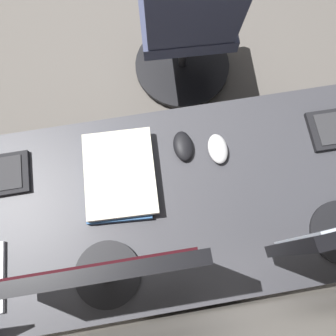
{
  "coord_description": "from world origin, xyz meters",
  "views": [
    {
      "loc": [
        -0.07,
        2.0,
        1.79
      ],
      "look_at": [
        -0.11,
        1.75,
        0.95
      ],
      "focal_mm": 35.81,
      "sensor_mm": 36.0,
      "label": 1
    }
  ],
  "objects_px": {
    "monitor_primary": "(90,275)",
    "drawer_pedestal": "(180,223)",
    "mouse_main": "(183,146)",
    "office_chair": "(188,28)",
    "mouse_spare": "(218,149)",
    "book_stack_near": "(119,175)"
  },
  "relations": [
    {
      "from": "monitor_primary",
      "to": "drawer_pedestal",
      "type": "bearing_deg",
      "value": -149.22
    },
    {
      "from": "mouse_main",
      "to": "office_chair",
      "type": "bearing_deg",
      "value": -102.95
    },
    {
      "from": "mouse_spare",
      "to": "mouse_main",
      "type": "bearing_deg",
      "value": -14.33
    },
    {
      "from": "monitor_primary",
      "to": "mouse_spare",
      "type": "xyz_separation_m",
      "value": [
        -0.41,
        -0.33,
        -0.23
      ]
    },
    {
      "from": "mouse_main",
      "to": "mouse_spare",
      "type": "height_order",
      "value": "same"
    },
    {
      "from": "drawer_pedestal",
      "to": "monitor_primary",
      "type": "xyz_separation_m",
      "value": [
        0.26,
        0.16,
        0.63
      ]
    },
    {
      "from": "mouse_main",
      "to": "book_stack_near",
      "type": "distance_m",
      "value": 0.23
    },
    {
      "from": "drawer_pedestal",
      "to": "office_chair",
      "type": "xyz_separation_m",
      "value": [
        -0.19,
        -0.89,
        0.11
      ]
    },
    {
      "from": "drawer_pedestal",
      "to": "book_stack_near",
      "type": "height_order",
      "value": "book_stack_near"
    },
    {
      "from": "book_stack_near",
      "to": "office_chair",
      "type": "relative_size",
      "value": 0.32
    },
    {
      "from": "mouse_main",
      "to": "mouse_spare",
      "type": "distance_m",
      "value": 0.12
    },
    {
      "from": "monitor_primary",
      "to": "mouse_main",
      "type": "relative_size",
      "value": 5.07
    },
    {
      "from": "book_stack_near",
      "to": "office_chair",
      "type": "height_order",
      "value": "office_chair"
    },
    {
      "from": "mouse_spare",
      "to": "book_stack_near",
      "type": "relative_size",
      "value": 0.34
    },
    {
      "from": "drawer_pedestal",
      "to": "mouse_spare",
      "type": "distance_m",
      "value": 0.46
    },
    {
      "from": "drawer_pedestal",
      "to": "book_stack_near",
      "type": "xyz_separation_m",
      "value": [
        0.19,
        -0.14,
        0.41
      ]
    },
    {
      "from": "mouse_main",
      "to": "monitor_primary",
      "type": "bearing_deg",
      "value": 50.77
    },
    {
      "from": "office_chair",
      "to": "monitor_primary",
      "type": "bearing_deg",
      "value": 66.63
    },
    {
      "from": "book_stack_near",
      "to": "monitor_primary",
      "type": "bearing_deg",
      "value": 76.28
    },
    {
      "from": "office_chair",
      "to": "book_stack_near",
      "type": "bearing_deg",
      "value": 63.16
    },
    {
      "from": "drawer_pedestal",
      "to": "office_chair",
      "type": "height_order",
      "value": "office_chair"
    },
    {
      "from": "mouse_main",
      "to": "mouse_spare",
      "type": "bearing_deg",
      "value": 165.67
    }
  ]
}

